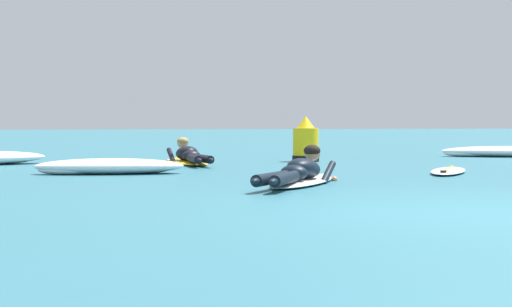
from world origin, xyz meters
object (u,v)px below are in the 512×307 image
object	(u,v)px
channel_marker_buoy	(306,144)
surfer_near	(300,174)
surfer_far	(189,157)
drifting_surfboard	(448,171)

from	to	relation	value
channel_marker_buoy	surfer_near	bearing A→B (deg)	-105.46
surfer_far	channel_marker_buoy	distance (m)	2.48
drifting_surfboard	channel_marker_buoy	bearing A→B (deg)	107.12
surfer_far	drifting_surfboard	bearing A→B (deg)	-42.89
surfer_far	channel_marker_buoy	size ratio (longest dim) A/B	2.94
surfer_far	drifting_surfboard	distance (m)	4.93
surfer_near	drifting_surfboard	xyz separation A→B (m)	(2.84, 1.88, -0.11)
surfer_far	drifting_surfboard	size ratio (longest dim) A/B	1.38
channel_marker_buoy	drifting_surfboard	bearing A→B (deg)	-72.88
surfer_near	surfer_far	world-z (taller)	same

